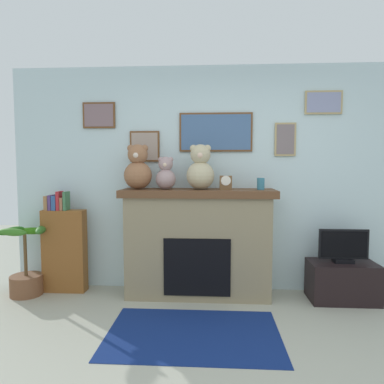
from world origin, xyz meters
The scene contains 12 objects.
back_wall centered at (0.00, 2.00, 1.31)m, with size 5.20×0.15×2.60m.
fireplace centered at (-0.40, 1.71, 0.60)m, with size 1.69×0.52×1.20m.
bookshelf centered at (-1.95, 1.74, 0.51)m, with size 0.49×0.16×1.16m.
potted_plant centered at (-2.34, 1.60, 0.30)m, with size 0.53×0.54×0.79m.
tv_stand centered at (1.16, 1.64, 0.21)m, with size 0.70×0.40×0.42m, color black.
television centered at (1.16, 1.64, 0.59)m, with size 0.52×0.14×0.36m.
area_rug centered at (-0.40, 0.80, 0.00)m, with size 1.50×0.98×0.01m, color navy.
candle_jar centered at (0.28, 1.69, 1.26)m, with size 0.08×0.08×0.13m, color teal.
mantel_clock centered at (-0.10, 1.69, 1.27)m, with size 0.13×0.10×0.15m.
teddy_bear_grey centered at (-1.06, 1.69, 1.42)m, with size 0.31×0.31×0.50m.
teddy_bear_cream centered at (-0.75, 1.69, 1.36)m, with size 0.22×0.22×0.36m.
teddy_bear_tan centered at (-0.37, 1.69, 1.42)m, with size 0.31×0.31×0.49m.
Camera 1 is at (-0.24, -2.08, 1.46)m, focal length 32.27 mm.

